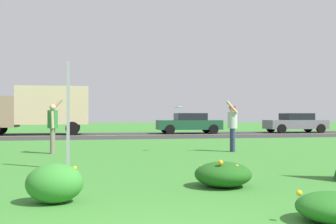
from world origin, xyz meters
TOP-DOWN VIEW (x-y plane):
  - ground_plane at (0.00, 11.53)m, footprint 120.00×120.00m
  - highway_strip at (0.00, 23.06)m, footprint 120.00×8.70m
  - highway_center_stripe at (0.00, 23.06)m, footprint 120.00×0.16m
  - daylily_clump_near_camera at (-1.11, 2.95)m, footprint 0.82×0.68m
  - daylily_clump_front_center at (2.25, 1.21)m, footprint 0.91×0.89m
  - daylily_clump_mid_left at (1.73, 3.79)m, footprint 1.02×0.99m
  - sign_post_by_roadside at (-1.12, 6.79)m, footprint 0.07×0.10m
  - person_thrower_green_shirt at (-1.83, 10.99)m, footprint 0.50×0.50m
  - person_catcher_red_cap_gray_shirt at (4.35, 10.56)m, footprint 0.47×0.50m
  - frisbee_pale_blue at (2.46, 10.87)m, footprint 0.26×0.26m
  - car_gray_leftmost at (14.54, 25.02)m, footprint 4.50×2.00m
  - car_dark_green_center_left at (6.34, 25.02)m, footprint 4.50×2.00m
  - box_truck_tan at (-3.91, 25.02)m, footprint 6.70×2.46m

SIDE VIEW (x-z plane):
  - ground_plane at x=0.00m, z-range 0.00..0.00m
  - highway_strip at x=0.00m, z-range 0.00..0.01m
  - highway_center_stripe at x=0.00m, z-range 0.01..0.01m
  - daylily_clump_front_center at x=2.25m, z-range -0.02..0.38m
  - daylily_clump_mid_left at x=1.73m, z-range -0.03..0.48m
  - daylily_clump_near_camera at x=-1.11m, z-range 0.00..0.58m
  - car_gray_leftmost at x=14.54m, z-range 0.01..1.46m
  - car_dark_green_center_left at x=6.34m, z-range 0.01..1.46m
  - person_catcher_red_cap_gray_shirt at x=4.35m, z-range 0.08..1.89m
  - person_thrower_green_shirt at x=-1.83m, z-range 0.08..1.93m
  - sign_post_by_roadside at x=-1.12m, z-range 0.00..2.57m
  - frisbee_pale_blue at x=2.46m, z-range 1.53..1.61m
  - box_truck_tan at x=-3.91m, z-range 0.20..3.40m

